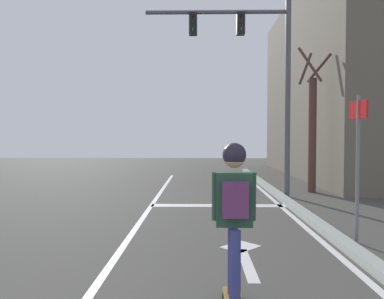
{
  "coord_description": "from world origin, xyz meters",
  "views": [
    {
      "loc": [
        1.22,
        -1.33,
        1.82
      ],
      "look_at": [
        1.09,
        5.27,
        1.59
      ],
      "focal_mm": 34.96,
      "sensor_mm": 36.0,
      "label": 1
    }
  ],
  "objects": [
    {
      "name": "lane_line_curbside",
      "position": [
        3.34,
        6.0,
        0.0
      ],
      "size": [
        0.12,
        20.0,
        0.01
      ],
      "primitive_type": "cube",
      "color": "silver",
      "rests_on": "ground"
    },
    {
      "name": "lane_arrow_stem",
      "position": [
        1.9,
        3.93,
        0.0
      ],
      "size": [
        0.16,
        1.4,
        0.01
      ],
      "primitive_type": "cube",
      "color": "silver",
      "rests_on": "ground"
    },
    {
      "name": "stop_bar",
      "position": [
        1.73,
        8.44,
        0.0
      ],
      "size": [
        3.53,
        0.4,
        0.01
      ],
      "primitive_type": "cube",
      "color": "silver",
      "rests_on": "ground"
    },
    {
      "name": "skater",
      "position": [
        1.58,
        2.53,
        1.14
      ],
      "size": [
        0.46,
        0.62,
        1.67
      ],
      "color": "navy",
      "rests_on": "skateboard"
    },
    {
      "name": "street_sign_post",
      "position": [
        3.91,
        5.03,
        1.63
      ],
      "size": [
        0.14,
        0.44,
        2.52
      ],
      "color": "slate",
      "rests_on": "ground"
    },
    {
      "name": "lane_line_center",
      "position": [
        -0.04,
        6.0,
        0.0
      ],
      "size": [
        0.12,
        20.0,
        0.01
      ],
      "primitive_type": "cube",
      "color": "silver",
      "rests_on": "ground"
    },
    {
      "name": "lane_arrow_head",
      "position": [
        1.9,
        4.78,
        0.0
      ],
      "size": [
        0.71,
        0.71,
        0.01
      ],
      "primitive_type": "cube",
      "rotation": [
        0.0,
        0.0,
        0.79
      ],
      "color": "silver",
      "rests_on": "ground"
    },
    {
      "name": "roadside_tree",
      "position": [
        4.9,
        10.89,
        2.09
      ],
      "size": [
        1.08,
        1.1,
        4.69
      ],
      "color": "brown",
      "rests_on": "ground"
    },
    {
      "name": "traffic_signal_mast",
      "position": [
        2.82,
        9.94,
        4.14
      ],
      "size": [
        4.33,
        0.34,
        5.99
      ],
      "color": "#545257",
      "rests_on": "ground"
    },
    {
      "name": "curb_strip",
      "position": [
        3.59,
        6.0,
        0.07
      ],
      "size": [
        0.24,
        24.0,
        0.14
      ],
      "primitive_type": "cube",
      "color": "#9EA39A",
      "rests_on": "ground"
    }
  ]
}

